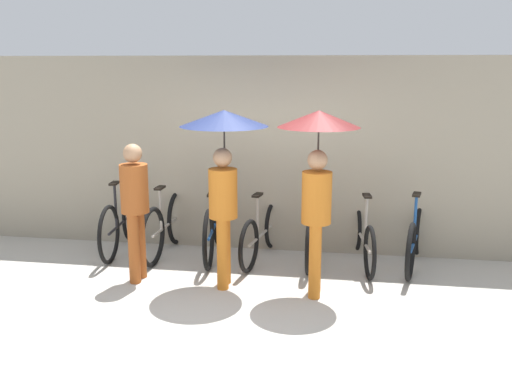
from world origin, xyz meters
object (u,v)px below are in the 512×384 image
pedestrian_center (224,150)px  pedestrian_trailing (318,157)px  parked_bicycle_1 (166,225)px  parked_bicycle_4 (312,231)px  parked_bicycle_6 (415,238)px  pedestrian_leading (135,202)px  parked_bicycle_5 (363,237)px  parked_bicycle_3 (262,233)px  parked_bicycle_0 (121,222)px  parked_bicycle_2 (214,227)px

pedestrian_center → pedestrian_trailing: pedestrian_trailing is taller
parked_bicycle_1 → parked_bicycle_4: 1.94m
parked_bicycle_6 → pedestrian_trailing: (-1.19, -1.03, 1.16)m
pedestrian_leading → pedestrian_center: 1.21m
parked_bicycle_4 → pedestrian_center: 1.82m
parked_bicycle_6 → pedestrian_center: (-2.23, -0.93, 1.20)m
parked_bicycle_4 → parked_bicycle_5: bearing=-96.5°
parked_bicycle_1 → pedestrian_center: bearing=-129.6°
pedestrian_center → pedestrian_trailing: bearing=-9.2°
pedestrian_trailing → parked_bicycle_3: bearing=125.5°
parked_bicycle_0 → pedestrian_center: pedestrian_center is taller
parked_bicycle_4 → pedestrian_center: pedestrian_center is taller
parked_bicycle_1 → parked_bicycle_6: (3.22, 0.03, -0.03)m
parked_bicycle_0 → parked_bicycle_6: parked_bicycle_6 is taller
parked_bicycle_0 → pedestrian_center: bearing=-124.3°
parked_bicycle_4 → parked_bicycle_2: bearing=93.4°
parked_bicycle_5 → pedestrian_leading: bearing=103.3°
parked_bicycle_0 → parked_bicycle_1: 0.65m
parked_bicycle_4 → pedestrian_center: bearing=137.2°
pedestrian_center → parked_bicycle_6: bearing=19.1°
parked_bicycle_1 → parked_bicycle_2: 0.64m
parked_bicycle_5 → pedestrian_center: 2.20m
pedestrian_center → parked_bicycle_3: bearing=68.3°
pedestrian_center → pedestrian_leading: bearing=-179.7°
parked_bicycle_4 → pedestrian_trailing: pedestrian_trailing is taller
parked_bicycle_6 → pedestrian_center: bearing=124.5°
parked_bicycle_5 → pedestrian_leading: (-2.61, -0.99, 0.59)m
parked_bicycle_1 → parked_bicycle_6: bearing=-87.0°
parked_bicycle_0 → parked_bicycle_2: size_ratio=0.96×
parked_bicycle_1 → pedestrian_trailing: bearing=-113.7°
parked_bicycle_1 → parked_bicycle_2: bearing=-84.3°
parked_bicycle_2 → parked_bicycle_6: size_ratio=1.07×
parked_bicycle_1 → parked_bicycle_5: size_ratio=1.00×
parked_bicycle_3 → pedestrian_trailing: 1.72m
parked_bicycle_2 → parked_bicycle_6: parked_bicycle_6 is taller
parked_bicycle_0 → pedestrian_leading: pedestrian_leading is taller
parked_bicycle_4 → parked_bicycle_6: size_ratio=1.07×
parked_bicycle_4 → pedestrian_leading: 2.32m
parked_bicycle_2 → parked_bicycle_5: bearing=-96.3°
parked_bicycle_0 → parked_bicycle_2: parked_bicycle_2 is taller
parked_bicycle_6 → pedestrian_center: size_ratio=0.84×
parked_bicycle_0 → parked_bicycle_6: 3.87m
parked_bicycle_4 → parked_bicycle_6: 1.29m
parked_bicycle_3 → pedestrian_trailing: pedestrian_trailing is taller
parked_bicycle_0 → parked_bicycle_2: bearing=-94.6°
parked_bicycle_1 → parked_bicycle_4: parked_bicycle_4 is taller
parked_bicycle_6 → pedestrian_trailing: pedestrian_trailing is taller
parked_bicycle_2 → pedestrian_trailing: pedestrian_trailing is taller
parked_bicycle_1 → parked_bicycle_4: (1.93, 0.11, -0.02)m
parked_bicycle_4 → parked_bicycle_6: parked_bicycle_6 is taller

